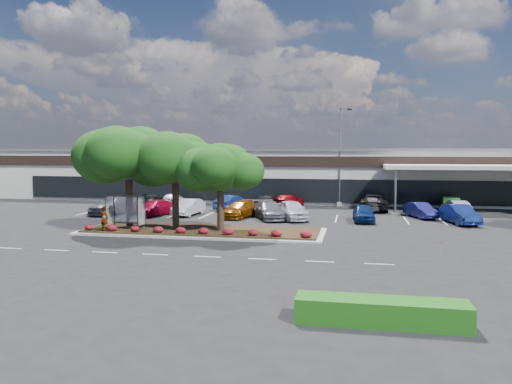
% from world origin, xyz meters
% --- Properties ---
extents(ground, '(160.00, 160.00, 0.00)m').
position_xyz_m(ground, '(0.00, 0.00, 0.00)').
color(ground, black).
rests_on(ground, ground).
extents(retail_store, '(80.40, 25.20, 6.25)m').
position_xyz_m(retail_store, '(0.06, 33.91, 3.15)').
color(retail_store, beige).
rests_on(retail_store, ground).
extents(landscape_island, '(18.00, 6.00, 0.26)m').
position_xyz_m(landscape_island, '(-2.00, 4.00, 0.12)').
color(landscape_island, '#A9AAA4').
rests_on(landscape_island, ground).
extents(lane_markings, '(33.12, 20.06, 0.01)m').
position_xyz_m(lane_markings, '(-0.14, 10.42, 0.01)').
color(lane_markings, silver).
rests_on(lane_markings, ground).
extents(shrub_row, '(17.00, 0.80, 0.50)m').
position_xyz_m(shrub_row, '(-2.00, 1.90, 0.51)').
color(shrub_row, maroon).
rests_on(shrub_row, landscape_island).
extents(bus_shelter, '(2.75, 1.55, 2.59)m').
position_xyz_m(bus_shelter, '(-7.50, 2.95, 2.31)').
color(bus_shelter, black).
rests_on(bus_shelter, landscape_island).
extents(island_tree_west, '(7.20, 7.20, 7.89)m').
position_xyz_m(island_tree_west, '(-8.00, 4.50, 4.21)').
color(island_tree_west, '#103811').
rests_on(island_tree_west, landscape_island).
extents(island_tree_mid, '(6.60, 6.60, 7.32)m').
position_xyz_m(island_tree_mid, '(-4.50, 5.20, 3.92)').
color(island_tree_mid, '#103811').
rests_on(island_tree_mid, landscape_island).
extents(island_tree_east, '(5.80, 5.80, 6.50)m').
position_xyz_m(island_tree_east, '(-0.50, 3.70, 3.51)').
color(island_tree_east, '#103811').
rests_on(island_tree_east, landscape_island).
extents(hedge_south_east, '(6.00, 1.30, 0.90)m').
position_xyz_m(hedge_south_east, '(10.00, -13.50, 0.45)').
color(hedge_south_east, '#215513').
rests_on(hedge_south_east, ground).
extents(conifer_north_west, '(4.40, 4.40, 10.00)m').
position_xyz_m(conifer_north_west, '(-30.00, 46.00, 5.00)').
color(conifer_north_west, '#103811').
rests_on(conifer_north_west, ground).
extents(person_waiting, '(0.74, 0.56, 1.83)m').
position_xyz_m(person_waiting, '(-8.64, 1.72, 1.17)').
color(person_waiting, '#594C47').
rests_on(person_waiting, landscape_island).
extents(light_pole, '(1.43, 0.50, 10.65)m').
position_xyz_m(light_pole, '(7.56, 23.91, 4.75)').
color(light_pole, '#A9AAA4').
rests_on(light_pole, ground).
extents(survey_stake, '(0.08, 0.14, 1.05)m').
position_xyz_m(survey_stake, '(13.87, -2.02, 0.68)').
color(survey_stake, tan).
rests_on(survey_stake, ground).
extents(car_0, '(3.81, 6.15, 1.66)m').
position_xyz_m(car_0, '(-13.56, 12.86, 0.83)').
color(car_0, slate).
rests_on(car_0, ground).
extents(car_1, '(3.48, 5.26, 1.42)m').
position_xyz_m(car_1, '(-9.25, 12.33, 0.71)').
color(car_1, maroon).
rests_on(car_1, ground).
extents(car_2, '(2.11, 4.66, 1.48)m').
position_xyz_m(car_2, '(-6.22, 13.24, 0.74)').
color(car_2, silver).
rests_on(car_2, ground).
extents(car_3, '(3.17, 5.39, 1.47)m').
position_xyz_m(car_3, '(-1.14, 12.61, 0.73)').
color(car_3, '#773A06').
rests_on(car_3, ground).
extents(car_4, '(4.15, 5.72, 1.54)m').
position_xyz_m(car_4, '(1.67, 12.07, 0.77)').
color(car_4, '#5D5B64').
rests_on(car_4, ground).
extents(car_5, '(3.87, 5.36, 1.70)m').
position_xyz_m(car_5, '(3.70, 12.04, 0.85)').
color(car_5, silver).
rests_on(car_5, ground).
extents(car_6, '(1.95, 4.42, 1.48)m').
position_xyz_m(car_6, '(9.84, 12.05, 0.74)').
color(car_6, navy).
rests_on(car_6, ground).
extents(car_7, '(2.84, 4.38, 1.36)m').
position_xyz_m(car_7, '(14.92, 15.46, 0.68)').
color(car_7, navy).
rests_on(car_7, ground).
extents(car_8, '(2.76, 5.04, 1.58)m').
position_xyz_m(car_8, '(17.62, 12.31, 0.79)').
color(car_8, navy).
rests_on(car_8, ground).
extents(car_9, '(2.47, 4.83, 1.57)m').
position_xyz_m(car_9, '(-9.88, 18.89, 0.79)').
color(car_9, silver).
rests_on(car_9, ground).
extents(car_10, '(3.50, 5.50, 1.41)m').
position_xyz_m(car_10, '(-11.44, 18.35, 0.71)').
color(car_10, black).
rests_on(car_10, ground).
extents(car_11, '(2.85, 4.91, 1.53)m').
position_xyz_m(car_11, '(-3.21, 17.89, 0.76)').
color(car_11, navy).
rests_on(car_11, ground).
extents(car_12, '(2.37, 4.31, 1.35)m').
position_xyz_m(car_12, '(0.26, 19.80, 0.67)').
color(car_12, black).
rests_on(car_12, ground).
extents(car_13, '(3.40, 5.08, 1.37)m').
position_xyz_m(car_13, '(2.15, 21.55, 0.68)').
color(car_13, maroon).
rests_on(car_13, ground).
extents(car_14, '(2.83, 5.97, 1.65)m').
position_xyz_m(car_14, '(10.94, 20.32, 0.82)').
color(car_14, black).
rests_on(car_14, ground).
extents(car_15, '(2.50, 5.15, 1.44)m').
position_xyz_m(car_15, '(10.75, 19.77, 0.72)').
color(car_15, '#54555A').
rests_on(car_15, ground).
extents(car_16, '(2.09, 4.63, 1.47)m').
position_xyz_m(car_16, '(18.57, 21.52, 0.74)').
color(car_16, '#18501A').
rests_on(car_16, ground).
extents(car_17, '(2.13, 4.42, 1.40)m').
position_xyz_m(car_17, '(18.46, 18.27, 0.70)').
color(car_17, '#9CA1A9').
rests_on(car_17, ground).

